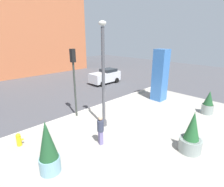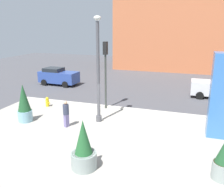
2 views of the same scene
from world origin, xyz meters
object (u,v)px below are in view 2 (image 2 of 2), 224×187
(potted_plant_near_right, at_px, (84,149))
(traffic_light_corner, at_px, (105,65))
(potted_plant_by_pillar, at_px, (24,104))
(fire_hydrant, at_px, (47,102))
(art_pillar_blue, at_px, (221,96))
(pedestrian_by_curb, at_px, (66,113))
(potted_plant_near_left, at_px, (224,161))
(car_curb_east, at_px, (58,76))
(car_passing_lane, at_px, (216,88))
(lamp_post, at_px, (98,73))

(potted_plant_near_right, height_order, traffic_light_corner, traffic_light_corner)
(potted_plant_by_pillar, relative_size, fire_hydrant, 3.30)
(art_pillar_blue, distance_m, fire_hydrant, 12.12)
(pedestrian_by_curb, bearing_deg, traffic_light_corner, 74.69)
(potted_plant_near_left, relative_size, potted_plant_near_right, 0.81)
(car_curb_east, height_order, pedestrian_by_curb, car_curb_east)
(car_curb_east, bearing_deg, art_pillar_blue, -28.34)
(potted_plant_near_left, relative_size, fire_hydrant, 2.42)
(potted_plant_near_left, height_order, pedestrian_by_curb, potted_plant_near_left)
(potted_plant_near_right, relative_size, pedestrian_by_curb, 1.34)
(car_passing_lane, distance_m, pedestrian_by_curb, 13.22)
(potted_plant_near_right, relative_size, car_passing_lane, 0.56)
(traffic_light_corner, bearing_deg, car_passing_lane, 34.59)
(art_pillar_blue, distance_m, traffic_light_corner, 7.93)
(art_pillar_blue, bearing_deg, car_curb_east, 151.66)
(art_pillar_blue, bearing_deg, potted_plant_near_right, -136.88)
(lamp_post, height_order, potted_plant_near_right, lamp_post)
(potted_plant_near_right, xyz_separation_m, fire_hydrant, (-6.15, 6.74, -0.53))
(car_passing_lane, bearing_deg, potted_plant_by_pillar, -141.59)
(art_pillar_blue, height_order, traffic_light_corner, traffic_light_corner)
(car_passing_lane, relative_size, pedestrian_by_curb, 2.40)
(lamp_post, distance_m, fire_hydrant, 5.81)
(lamp_post, relative_size, potted_plant_near_right, 2.94)
(potted_plant_near_right, bearing_deg, fire_hydrant, 132.39)
(art_pillar_blue, bearing_deg, fire_hydrant, 173.37)
(lamp_post, height_order, art_pillar_blue, lamp_post)
(potted_plant_by_pillar, distance_m, traffic_light_corner, 6.14)
(lamp_post, bearing_deg, art_pillar_blue, 1.50)
(fire_hydrant, bearing_deg, potted_plant_near_right, -47.61)
(potted_plant_near_right, bearing_deg, traffic_light_corner, 102.85)
(potted_plant_near_left, bearing_deg, car_passing_lane, 87.08)
(traffic_light_corner, xyz_separation_m, car_passing_lane, (8.02, 5.53, -2.40))
(potted_plant_near_right, distance_m, car_passing_lane, 14.69)
(art_pillar_blue, bearing_deg, car_passing_lane, 86.20)
(lamp_post, height_order, potted_plant_near_left, lamp_post)
(traffic_light_corner, xyz_separation_m, car_curb_east, (-7.24, 5.55, -2.41))
(art_pillar_blue, relative_size, car_passing_lane, 1.16)
(lamp_post, bearing_deg, pedestrian_by_curb, -137.00)
(car_passing_lane, bearing_deg, potted_plant_near_right, -115.19)
(traffic_light_corner, relative_size, pedestrian_by_curb, 2.94)
(potted_plant_by_pillar, relative_size, pedestrian_by_curb, 1.48)
(pedestrian_by_curb, bearing_deg, car_passing_lane, 46.34)
(potted_plant_near_left, bearing_deg, art_pillar_blue, 88.70)
(lamp_post, relative_size, traffic_light_corner, 1.33)
(car_passing_lane, bearing_deg, pedestrian_by_curb, -133.66)
(lamp_post, xyz_separation_m, car_curb_east, (-7.69, 8.13, -2.31))
(potted_plant_near_right, bearing_deg, car_passing_lane, 64.81)
(lamp_post, height_order, potted_plant_by_pillar, lamp_post)
(lamp_post, height_order, traffic_light_corner, lamp_post)
(lamp_post, distance_m, car_passing_lane, 11.34)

